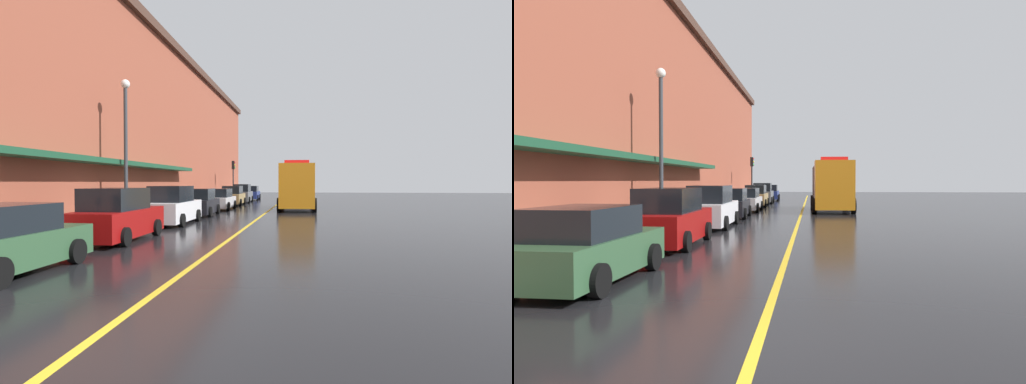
% 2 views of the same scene
% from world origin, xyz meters
% --- Properties ---
extents(ground_plane, '(112.00, 112.00, 0.00)m').
position_xyz_m(ground_plane, '(0.00, 25.00, 0.00)').
color(ground_plane, black).
extents(sidewalk_left, '(2.40, 70.00, 0.15)m').
position_xyz_m(sidewalk_left, '(-6.20, 25.00, 0.07)').
color(sidewalk_left, '#ADA8A0').
rests_on(sidewalk_left, ground).
extents(lane_center_stripe, '(0.16, 70.00, 0.01)m').
position_xyz_m(lane_center_stripe, '(0.00, 25.00, 0.00)').
color(lane_center_stripe, gold).
rests_on(lane_center_stripe, ground).
extents(brick_building_left, '(13.68, 64.00, 12.79)m').
position_xyz_m(brick_building_left, '(-13.65, 23.99, 6.40)').
color(brick_building_left, brown).
rests_on(brick_building_left, ground).
extents(parked_car_0, '(2.18, 4.30, 1.60)m').
position_xyz_m(parked_car_0, '(-4.04, 3.89, 0.75)').
color(parked_car_0, '#2D5133').
rests_on(parked_car_0, ground).
extents(parked_car_1, '(2.04, 4.71, 1.89)m').
position_xyz_m(parked_car_1, '(-3.95, 9.41, 0.88)').
color(parked_car_1, maroon).
rests_on(parked_car_1, ground).
extents(parked_car_2, '(2.06, 4.80, 1.92)m').
position_xyz_m(parked_car_2, '(-3.90, 15.36, 0.89)').
color(parked_car_2, silver).
rests_on(parked_car_2, ground).
extents(parked_car_3, '(2.08, 4.38, 1.70)m').
position_xyz_m(parked_car_3, '(-3.90, 20.74, 0.80)').
color(parked_car_3, black).
rests_on(parked_car_3, ground).
extents(parked_car_4, '(2.12, 4.59, 1.61)m').
position_xyz_m(parked_car_4, '(-3.94, 26.61, 0.76)').
color(parked_car_4, silver).
rests_on(parked_car_4, ground).
extents(parked_car_5, '(2.03, 4.57, 1.77)m').
position_xyz_m(parked_car_5, '(-3.96, 32.62, 0.83)').
color(parked_car_5, '#A5844C').
rests_on(parked_car_5, ground).
extents(parked_car_6, '(2.09, 4.82, 1.90)m').
position_xyz_m(parked_car_6, '(-3.95, 37.98, 0.88)').
color(parked_car_6, '#595B60').
rests_on(parked_car_6, ground).
extents(parked_car_7, '(2.09, 4.65, 1.68)m').
position_xyz_m(parked_car_7, '(-3.85, 44.19, 0.79)').
color(parked_car_7, navy).
rests_on(parked_car_7, ground).
extents(utility_truck, '(2.93, 8.68, 3.65)m').
position_xyz_m(utility_truck, '(2.02, 27.45, 1.74)').
color(utility_truck, orange).
rests_on(utility_truck, ground).
extents(parking_meter_0, '(0.14, 0.18, 1.33)m').
position_xyz_m(parking_meter_0, '(-5.35, 37.84, 1.06)').
color(parking_meter_0, '#4C4C51').
rests_on(parking_meter_0, sidewalk_left).
extents(parking_meter_1, '(0.14, 0.18, 1.33)m').
position_xyz_m(parking_meter_1, '(-5.35, 44.59, 1.06)').
color(parking_meter_1, '#4C4C51').
rests_on(parking_meter_1, sidewalk_left).
extents(parking_meter_2, '(0.14, 0.18, 1.33)m').
position_xyz_m(parking_meter_2, '(-5.35, 33.31, 1.06)').
color(parking_meter_2, '#4C4C51').
rests_on(parking_meter_2, sidewalk_left).
extents(street_lamp_left, '(0.44, 0.44, 6.94)m').
position_xyz_m(street_lamp_left, '(-5.95, 14.48, 4.40)').
color(street_lamp_left, '#33383D').
rests_on(street_lamp_left, sidewalk_left).
extents(traffic_light_near, '(0.38, 0.36, 4.30)m').
position_xyz_m(traffic_light_near, '(-5.29, 40.13, 3.16)').
color(traffic_light_near, '#232326').
rests_on(traffic_light_near, sidewalk_left).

